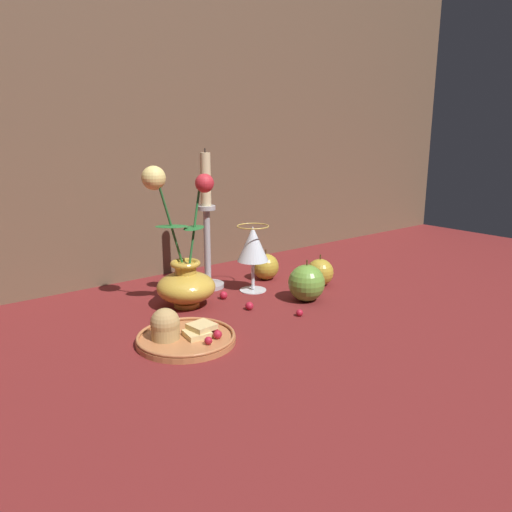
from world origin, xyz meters
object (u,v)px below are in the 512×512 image
object	(u,v)px
vase	(184,272)
wine_glass	(253,246)
candlestick	(207,231)
apple_near_glass	(266,267)
plate_with_pastries	(181,334)
apple_beside_vase	(307,283)
apple_at_table_edge	(319,272)

from	to	relation	value
vase	wine_glass	world-z (taller)	vase
candlestick	apple_near_glass	distance (m)	0.19
wine_glass	apple_near_glass	distance (m)	0.13
plate_with_pastries	apple_near_glass	xyz separation A→B (m)	(0.38, 0.22, 0.02)
wine_glass	apple_beside_vase	xyz separation A→B (m)	(0.05, -0.13, -0.07)
vase	wine_glass	distance (m)	0.19
plate_with_pastries	apple_near_glass	world-z (taller)	apple_near_glass
candlestick	apple_near_glass	bearing A→B (deg)	-12.94
candlestick	apple_at_table_edge	distance (m)	0.30
candlestick	apple_near_glass	size ratio (longest dim) A/B	4.22
apple_at_table_edge	vase	bearing A→B (deg)	168.43
vase	plate_with_pastries	distance (m)	0.21
wine_glass	apple_near_glass	size ratio (longest dim) A/B	2.01
vase	wine_glass	bearing A→B (deg)	-0.95
apple_beside_vase	vase	bearing A→B (deg)	149.88
candlestick	apple_at_table_edge	xyz separation A→B (m)	(0.23, -0.16, -0.11)
apple_near_glass	candlestick	bearing A→B (deg)	167.06
apple_at_table_edge	apple_beside_vase	bearing A→B (deg)	-148.08
plate_with_pastries	wine_glass	distance (m)	0.35
apple_beside_vase	apple_at_table_edge	distance (m)	0.13
vase	plate_with_pastries	bearing A→B (deg)	-122.74
plate_with_pastries	candlestick	bearing A→B (deg)	48.61
plate_with_pastries	apple_at_table_edge	distance (m)	0.46
wine_glass	apple_near_glass	bearing A→B (deg)	32.60
vase	apple_at_table_edge	size ratio (longest dim) A/B	3.86
plate_with_pastries	apple_beside_vase	xyz separation A→B (m)	(0.34, 0.03, 0.03)
candlestick	wine_glass	bearing A→B (deg)	-51.94
apple_near_glass	vase	bearing A→B (deg)	-169.32
vase	apple_near_glass	distance (m)	0.28
vase	apple_near_glass	xyz separation A→B (m)	(0.27, 0.05, -0.05)
wine_glass	candlestick	xyz separation A→B (m)	(-0.07, 0.09, 0.03)
vase	apple_beside_vase	world-z (taller)	vase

